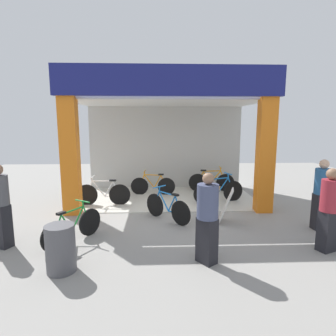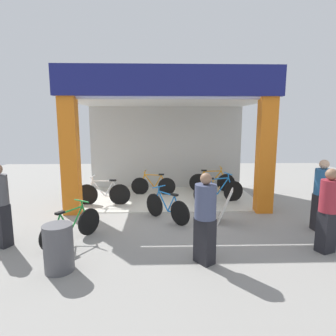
{
  "view_description": "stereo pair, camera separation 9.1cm",
  "coord_description": "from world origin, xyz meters",
  "px_view_note": "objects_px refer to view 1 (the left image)",
  "views": [
    {
      "loc": [
        -0.33,
        -7.47,
        2.47
      ],
      "look_at": [
        0.0,
        0.79,
        1.15
      ],
      "focal_mm": 29.44,
      "sensor_mm": 36.0,
      "label": 1
    },
    {
      "loc": [
        -0.24,
        -7.48,
        2.47
      ],
      "look_at": [
        0.0,
        0.79,
        1.15
      ],
      "focal_mm": 29.44,
      "sensor_mm": 36.0,
      "label": 2
    }
  ],
  "objects_px": {
    "bicycle_inside_0": "(218,191)",
    "pedestrian_0": "(329,209)",
    "bicycle_parked_1": "(167,208)",
    "bicycle_inside_1": "(153,185)",
    "pedestrian_1": "(207,217)",
    "bicycle_parked_0": "(73,227)",
    "pedestrian_2": "(322,194)",
    "bicycle_inside_2": "(211,182)",
    "sandwich_board_sign": "(219,205)",
    "bicycle_inside_3": "(103,194)",
    "trash_bin": "(61,248)"
  },
  "relations": [
    {
      "from": "bicycle_parked_1",
      "to": "bicycle_inside_0",
      "type": "bearing_deg",
      "value": 43.36
    },
    {
      "from": "pedestrian_1",
      "to": "pedestrian_2",
      "type": "xyz_separation_m",
      "value": [
        2.96,
        1.48,
        0.01
      ]
    },
    {
      "from": "bicycle_inside_0",
      "to": "pedestrian_2",
      "type": "xyz_separation_m",
      "value": [
        1.9,
        -2.32,
        0.49
      ]
    },
    {
      "from": "pedestrian_2",
      "to": "trash_bin",
      "type": "bearing_deg",
      "value": -162.89
    },
    {
      "from": "pedestrian_0",
      "to": "bicycle_inside_2",
      "type": "bearing_deg",
      "value": 104.97
    },
    {
      "from": "bicycle_parked_0",
      "to": "pedestrian_0",
      "type": "bearing_deg",
      "value": -6.46
    },
    {
      "from": "pedestrian_0",
      "to": "pedestrian_1",
      "type": "xyz_separation_m",
      "value": [
        -2.43,
        -0.36,
        0.0
      ]
    },
    {
      "from": "bicycle_parked_1",
      "to": "pedestrian_2",
      "type": "height_order",
      "value": "pedestrian_2"
    },
    {
      "from": "sandwich_board_sign",
      "to": "trash_bin",
      "type": "distance_m",
      "value": 3.9
    },
    {
      "from": "pedestrian_1",
      "to": "bicycle_inside_1",
      "type": "bearing_deg",
      "value": 101.95
    },
    {
      "from": "bicycle_inside_0",
      "to": "pedestrian_2",
      "type": "height_order",
      "value": "pedestrian_2"
    },
    {
      "from": "bicycle_inside_0",
      "to": "trash_bin",
      "type": "xyz_separation_m",
      "value": [
        -3.56,
        -4.0,
        0.03
      ]
    },
    {
      "from": "bicycle_inside_0",
      "to": "pedestrian_0",
      "type": "distance_m",
      "value": 3.73
    },
    {
      "from": "bicycle_inside_3",
      "to": "pedestrian_0",
      "type": "relative_size",
      "value": 1.0
    },
    {
      "from": "pedestrian_0",
      "to": "pedestrian_1",
      "type": "relative_size",
      "value": 1.0
    },
    {
      "from": "bicycle_inside_2",
      "to": "trash_bin",
      "type": "relative_size",
      "value": 2.06
    },
    {
      "from": "pedestrian_0",
      "to": "bicycle_inside_3",
      "type": "bearing_deg",
      "value": 146.37
    },
    {
      "from": "bicycle_inside_1",
      "to": "pedestrian_1",
      "type": "bearing_deg",
      "value": -78.05
    },
    {
      "from": "bicycle_inside_1",
      "to": "pedestrian_0",
      "type": "height_order",
      "value": "pedestrian_0"
    },
    {
      "from": "bicycle_inside_0",
      "to": "pedestrian_1",
      "type": "distance_m",
      "value": 3.97
    },
    {
      "from": "sandwich_board_sign",
      "to": "pedestrian_0",
      "type": "height_order",
      "value": "pedestrian_0"
    },
    {
      "from": "bicycle_inside_1",
      "to": "trash_bin",
      "type": "height_order",
      "value": "bicycle_inside_1"
    },
    {
      "from": "pedestrian_0",
      "to": "pedestrian_1",
      "type": "bearing_deg",
      "value": -171.51
    },
    {
      "from": "bicycle_inside_1",
      "to": "pedestrian_1",
      "type": "height_order",
      "value": "pedestrian_1"
    },
    {
      "from": "pedestrian_0",
      "to": "bicycle_inside_0",
      "type": "bearing_deg",
      "value": 111.84
    },
    {
      "from": "bicycle_inside_3",
      "to": "pedestrian_0",
      "type": "xyz_separation_m",
      "value": [
        4.96,
        -3.3,
        0.49
      ]
    },
    {
      "from": "bicycle_inside_0",
      "to": "bicycle_parked_0",
      "type": "distance_m",
      "value": 4.68
    },
    {
      "from": "bicycle_inside_2",
      "to": "pedestrian_1",
      "type": "relative_size",
      "value": 1.02
    },
    {
      "from": "bicycle_parked_1",
      "to": "trash_bin",
      "type": "relative_size",
      "value": 1.47
    },
    {
      "from": "pedestrian_0",
      "to": "pedestrian_1",
      "type": "distance_m",
      "value": 2.46
    },
    {
      "from": "bicycle_parked_0",
      "to": "bicycle_inside_2",
      "type": "bearing_deg",
      "value": 49.03
    },
    {
      "from": "bicycle_inside_1",
      "to": "bicycle_parked_0",
      "type": "distance_m",
      "value": 4.24
    },
    {
      "from": "bicycle_inside_2",
      "to": "bicycle_parked_1",
      "type": "distance_m",
      "value": 3.53
    },
    {
      "from": "pedestrian_0",
      "to": "trash_bin",
      "type": "height_order",
      "value": "pedestrian_0"
    },
    {
      "from": "bicycle_inside_0",
      "to": "pedestrian_2",
      "type": "relative_size",
      "value": 0.99
    },
    {
      "from": "bicycle_inside_1",
      "to": "pedestrian_2",
      "type": "height_order",
      "value": "pedestrian_2"
    },
    {
      "from": "bicycle_inside_3",
      "to": "pedestrian_2",
      "type": "distance_m",
      "value": 5.93
    },
    {
      "from": "sandwich_board_sign",
      "to": "pedestrian_0",
      "type": "distance_m",
      "value": 2.47
    },
    {
      "from": "pedestrian_0",
      "to": "trash_bin",
      "type": "xyz_separation_m",
      "value": [
        -4.94,
        -0.57,
        -0.45
      ]
    },
    {
      "from": "bicycle_parked_1",
      "to": "pedestrian_0",
      "type": "relative_size",
      "value": 0.73
    },
    {
      "from": "sandwich_board_sign",
      "to": "bicycle_inside_3",
      "type": "bearing_deg",
      "value": 153.23
    },
    {
      "from": "pedestrian_0",
      "to": "pedestrian_2",
      "type": "height_order",
      "value": "pedestrian_2"
    },
    {
      "from": "sandwich_board_sign",
      "to": "trash_bin",
      "type": "relative_size",
      "value": 1.09
    },
    {
      "from": "bicycle_inside_3",
      "to": "pedestrian_1",
      "type": "relative_size",
      "value": 1.01
    },
    {
      "from": "trash_bin",
      "to": "bicycle_inside_3",
      "type": "bearing_deg",
      "value": 90.36
    },
    {
      "from": "bicycle_parked_1",
      "to": "bicycle_inside_1",
      "type": "bearing_deg",
      "value": 98.66
    },
    {
      "from": "pedestrian_0",
      "to": "bicycle_parked_0",
      "type": "bearing_deg",
      "value": 173.54
    },
    {
      "from": "sandwich_board_sign",
      "to": "pedestrian_1",
      "type": "height_order",
      "value": "pedestrian_1"
    },
    {
      "from": "bicycle_inside_3",
      "to": "bicycle_parked_1",
      "type": "bearing_deg",
      "value": -37.35
    },
    {
      "from": "bicycle_inside_2",
      "to": "pedestrian_1",
      "type": "distance_m",
      "value": 5.41
    }
  ]
}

